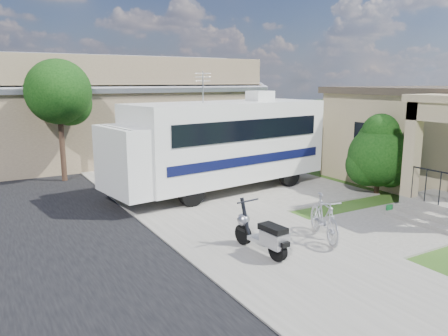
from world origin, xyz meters
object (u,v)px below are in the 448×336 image
scooter (263,235)px  bicycle (324,220)px  garden_hose (392,209)px  shrub (379,153)px  motorhome (220,142)px

scooter → bicycle: (1.77, 0.02, 0.04)m
bicycle → garden_hose: bearing=34.6°
shrub → garden_hose: shrub is taller
shrub → garden_hose: 2.48m
garden_hose → shrub: bearing=53.3°
bicycle → garden_hose: size_ratio=5.14×
scooter → garden_hose: size_ratio=4.89×
shrub → garden_hose: bearing=-126.7°
shrub → bicycle: bearing=-152.1°
shrub → scooter: size_ratio=1.62×
shrub → scooter: 6.95m
scooter → bicycle: size_ratio=0.95×
bicycle → motorhome: bearing=108.6°
motorhome → scooter: size_ratio=4.80×
shrub → bicycle: shrub is taller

